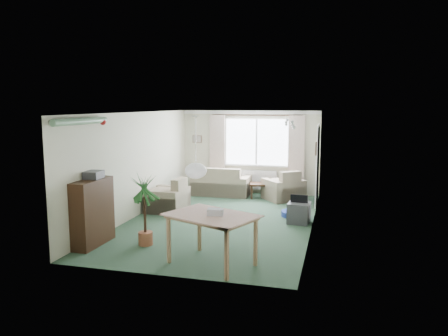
% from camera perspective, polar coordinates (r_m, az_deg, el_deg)
% --- Properties ---
extents(ground, '(6.50, 6.50, 0.00)m').
position_cam_1_polar(ground, '(9.80, -0.45, -6.92)').
color(ground, '#2B4835').
extents(window, '(1.80, 0.03, 1.30)m').
position_cam_1_polar(window, '(12.61, 4.29, 3.41)').
color(window, white).
extents(curtain_rod, '(2.60, 0.03, 0.03)m').
position_cam_1_polar(curtain_rod, '(12.49, 4.26, 6.90)').
color(curtain_rod, black).
extents(curtain_left, '(0.45, 0.08, 2.00)m').
position_cam_1_polar(curtain_left, '(12.79, -0.88, 2.47)').
color(curtain_left, beige).
extents(curtain_right, '(0.45, 0.08, 2.00)m').
position_cam_1_polar(curtain_right, '(12.37, 9.44, 2.16)').
color(curtain_right, beige).
extents(radiator, '(1.20, 0.10, 0.55)m').
position_cam_1_polar(radiator, '(12.71, 4.20, -1.55)').
color(radiator, white).
extents(doorway, '(0.03, 0.95, 2.00)m').
position_cam_1_polar(doorway, '(11.44, 12.13, 0.22)').
color(doorway, black).
extents(pendant_lamp, '(0.36, 0.36, 0.36)m').
position_cam_1_polar(pendant_lamp, '(7.28, -3.70, -0.36)').
color(pendant_lamp, white).
extents(tinsel_garland, '(1.60, 1.60, 0.12)m').
position_cam_1_polar(tinsel_garland, '(8.12, -18.16, 5.82)').
color(tinsel_garland, '#196626').
extents(bauble_cluster_a, '(0.20, 0.20, 0.20)m').
position_cam_1_polar(bauble_cluster_a, '(10.10, 8.08, 6.22)').
color(bauble_cluster_a, silver).
extents(bauble_cluster_b, '(0.20, 0.20, 0.20)m').
position_cam_1_polar(bauble_cluster_b, '(8.87, 9.09, 5.92)').
color(bauble_cluster_b, silver).
extents(wall_picture_back, '(0.28, 0.03, 0.22)m').
position_cam_1_polar(wall_picture_back, '(13.05, -3.52, 3.81)').
color(wall_picture_back, brown).
extents(wall_picture_right, '(0.03, 0.24, 0.30)m').
position_cam_1_polar(wall_picture_right, '(10.38, 11.93, 2.48)').
color(wall_picture_right, brown).
extents(sofa, '(1.62, 0.86, 0.81)m').
position_cam_1_polar(sofa, '(12.49, -0.33, -1.68)').
color(sofa, '#C5B995').
rests_on(sofa, ground).
extents(armchair_corner, '(1.26, 1.26, 0.82)m').
position_cam_1_polar(armchair_corner, '(11.95, 7.77, -2.18)').
color(armchair_corner, '#BBA78D').
rests_on(armchair_corner, ground).
extents(armchair_left, '(0.92, 0.96, 0.82)m').
position_cam_1_polar(armchair_left, '(10.68, -7.47, -3.44)').
color(armchair_left, beige).
rests_on(armchair_left, ground).
extents(coffee_table, '(0.99, 0.67, 0.41)m').
position_cam_1_polar(coffee_table, '(12.17, 5.53, -2.94)').
color(coffee_table, black).
rests_on(coffee_table, ground).
extents(photo_frame, '(0.12, 0.04, 0.16)m').
position_cam_1_polar(photo_frame, '(12.10, 5.92, -1.65)').
color(photo_frame, brown).
rests_on(photo_frame, coffee_table).
extents(bookshelf, '(0.34, 1.00, 1.22)m').
position_cam_1_polar(bookshelf, '(8.40, -16.81, -5.58)').
color(bookshelf, black).
rests_on(bookshelf, ground).
extents(hifi_box, '(0.30, 0.37, 0.14)m').
position_cam_1_polar(hifi_box, '(8.38, -16.68, -0.85)').
color(hifi_box, '#36373B').
rests_on(hifi_box, bookshelf).
extents(houseplant, '(0.71, 0.71, 1.32)m').
position_cam_1_polar(houseplant, '(8.15, -10.31, -5.42)').
color(houseplant, '#1A4C1D').
rests_on(houseplant, ground).
extents(dining_table, '(1.53, 1.30, 0.81)m').
position_cam_1_polar(dining_table, '(7.14, -1.62, -9.40)').
color(dining_table, '#A28A58').
rests_on(dining_table, ground).
extents(gift_box, '(0.28, 0.22, 0.12)m').
position_cam_1_polar(gift_box, '(6.99, -1.15, -5.84)').
color(gift_box, '#B6B5C0').
rests_on(gift_box, dining_table).
extents(tv_cube, '(0.49, 0.53, 0.45)m').
position_cam_1_polar(tv_cube, '(9.73, 9.76, -5.77)').
color(tv_cube, '#323136').
rests_on(tv_cube, ground).
extents(pet_bed, '(0.78, 0.78, 0.12)m').
position_cam_1_polar(pet_bed, '(10.30, 9.19, -5.91)').
color(pet_bed, navy).
rests_on(pet_bed, ground).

